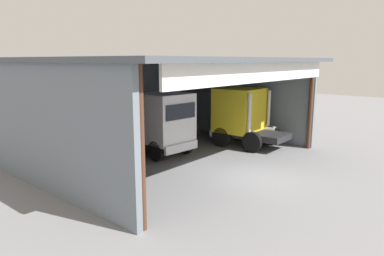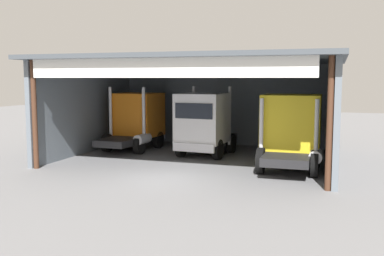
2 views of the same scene
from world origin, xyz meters
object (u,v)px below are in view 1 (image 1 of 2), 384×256
(truck_yellow_center_left_bay, at_px, (243,115))
(oil_drum, at_px, (151,130))
(tool_cart, at_px, (100,145))
(truck_orange_yard_outside, at_px, (76,134))
(truck_white_right_bay, at_px, (161,123))

(truck_yellow_center_left_bay, distance_m, oil_drum, 6.42)
(oil_drum, height_order, tool_cart, tool_cart)
(truck_yellow_center_left_bay, relative_size, tool_cart, 4.32)
(truck_orange_yard_outside, xyz_separation_m, truck_white_right_bay, (4.45, -1.05, 0.04))
(truck_white_right_bay, relative_size, truck_yellow_center_left_bay, 1.14)
(truck_orange_yard_outside, bearing_deg, oil_drum, 24.63)
(truck_orange_yard_outside, xyz_separation_m, tool_cart, (2.41, 1.70, -1.23))
(truck_white_right_bay, bearing_deg, oil_drum, -122.71)
(oil_drum, distance_m, tool_cart, 5.07)
(truck_white_right_bay, distance_m, truck_yellow_center_left_bay, 5.22)
(truck_orange_yard_outside, relative_size, truck_white_right_bay, 0.99)
(truck_yellow_center_left_bay, height_order, tool_cart, truck_yellow_center_left_bay)
(truck_white_right_bay, distance_m, tool_cart, 3.66)
(truck_white_right_bay, bearing_deg, tool_cart, -49.13)
(truck_orange_yard_outside, height_order, tool_cart, truck_orange_yard_outside)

